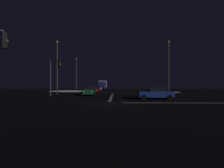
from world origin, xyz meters
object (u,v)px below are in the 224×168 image
Objects in this scene: sedan_green at (90,91)px; sedan_black at (100,88)px; box_truck at (103,85)px; sedan_blue_crossing at (156,93)px; streetlamp_right_near at (169,64)px; sedan_white at (98,88)px; sedan_gray at (96,89)px; streetlamp_left_near at (57,64)px; traffic_signal_nw at (54,71)px; sedan_red at (94,90)px; streetlamp_left_far at (76,72)px.

sedan_green and sedan_black have the same top height.
box_truck reaches higher than sedan_blue_crossing.
sedan_green is 22.81m from sedan_black.
sedan_green is 15.35m from streetlamp_right_near.
sedan_black is 6.96m from box_truck.
sedan_white is 20.86m from streetlamp_right_near.
streetlamp_left_near reaches higher than sedan_gray.
streetlamp_left_near is (-1.66, 6.16, 1.85)m from traffic_signal_nw.
box_truck is (0.26, 6.89, 0.91)m from sedan_black.
sedan_white is at bearing 91.41° from sedan_green.
sedan_green and sedan_gray have the same top height.
sedan_red is 1.00× the size of sedan_black.
sedan_gray is 0.47× the size of streetlamp_left_far.
sedan_black is at bearing -92.19° from box_truck.
streetlamp_right_near is at bearing -0.00° from streetlamp_left_near.
streetlamp_left_far reaches higher than sedan_red.
sedan_green and sedan_blue_crossing have the same top height.
sedan_blue_crossing is at bearing -63.36° from sedan_gray.
sedan_green is at bearing -71.03° from streetlamp_left_far.
sedan_white and sedan_black have the same top height.
streetlamp_left_far is at bearing 130.46° from sedan_gray.
sedan_green is 12.18m from sedan_gray.
sedan_gray is 0.76× the size of traffic_signal_nw.
streetlamp_left_far is 16.01m from streetlamp_left_near.
sedan_white is 0.52× the size of box_truck.
sedan_blue_crossing is (9.49, -37.15, -0.91)m from box_truck.
sedan_green is 1.00× the size of sedan_blue_crossing.
sedan_black is 0.52× the size of box_truck.
sedan_red is 17.12m from sedan_blue_crossing.
sedan_blue_crossing is (9.76, -30.26, 0.00)m from sedan_black.
sedan_red is 1.00× the size of sedan_gray.
box_truck is at bearing 87.81° from sedan_black.
streetlamp_left_near reaches higher than sedan_green.
box_truck is 0.90× the size of streetlamp_left_far.
sedan_red is 16.02m from sedan_black.
streetlamp_left_far is (-1.66, 22.16, 1.40)m from traffic_signal_nw.
streetlamp_right_near reaches higher than sedan_red.
sedan_red is at bearing -88.35° from sedan_white.
sedan_white is 0.43× the size of streetlamp_left_near.
sedan_black is at bearing 79.70° from traffic_signal_nw.
traffic_signal_nw is (-4.64, -25.52, 3.11)m from sedan_black.
streetlamp_left_near is at bearing -113.89° from sedan_white.
streetlamp_left_near is at bearing 105.06° from traffic_signal_nw.
sedan_gray is at bearing 92.24° from sedan_green.
sedan_black is 20.95m from streetlamp_left_near.
streetlamp_right_near is (20.81, -0.00, -0.06)m from streetlamp_left_near.
sedan_green is 0.76× the size of traffic_signal_nw.
traffic_signal_nw is at bearing -74.94° from streetlamp_left_near.
streetlamp_left_near reaches higher than sedan_white.
streetlamp_left_near reaches higher than sedan_blue_crossing.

